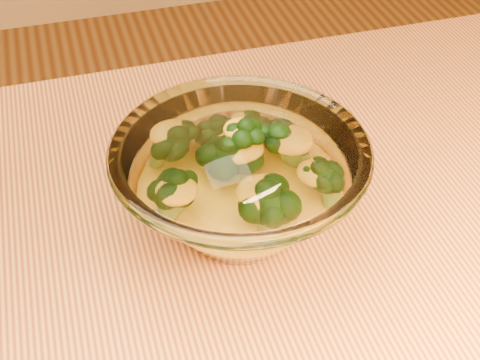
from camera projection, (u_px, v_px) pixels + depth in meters
name	position (u px, v px, depth m)	size (l,w,h in m)	color
glass_bowl	(240.00, 184.00, 0.54)	(0.21, 0.21, 0.09)	white
cheese_sauce	(240.00, 202.00, 0.55)	(0.12, 0.12, 0.03)	#FFB315
broccoli_heap	(240.00, 167.00, 0.54)	(0.14, 0.14, 0.07)	black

